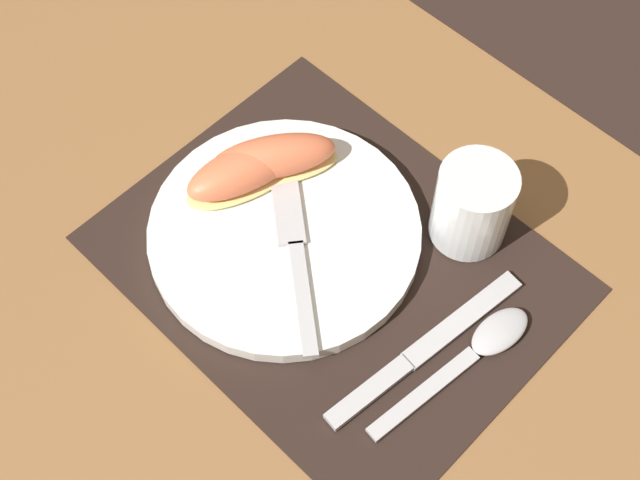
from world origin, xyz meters
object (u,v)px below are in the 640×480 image
citrus_wedge_0 (273,158)px  fork (297,249)px  juice_glass (472,208)px  citrus_wedge_1 (249,167)px  spoon (480,348)px  knife (421,352)px  plate (285,233)px

citrus_wedge_0 → fork: bearing=-31.6°
juice_glass → fork: (-0.09, -0.14, -0.02)m
fork → citrus_wedge_1: size_ratio=1.17×
spoon → citrus_wedge_0: citrus_wedge_0 is taller
spoon → citrus_wedge_0: 0.26m
knife → citrus_wedge_1: (-0.24, 0.02, 0.03)m
knife → citrus_wedge_0: bearing=169.9°
juice_glass → citrus_wedge_1: 0.21m
juice_glass → knife: bearing=-67.2°
juice_glass → spoon: size_ratio=0.47×
juice_glass → citrus_wedge_1: size_ratio=0.64×
spoon → fork: (-0.18, -0.05, 0.01)m
fork → citrus_wedge_0: citrus_wedge_0 is taller
fork → knife: bearing=3.7°
spoon → knife: bearing=-132.2°
knife → spoon: (0.04, 0.04, 0.00)m
plate → citrus_wedge_1: size_ratio=1.91×
knife → citrus_wedge_1: bearing=175.7°
juice_glass → fork: juice_glass is taller
juice_glass → knife: juice_glass is taller
plate → citrus_wedge_0: bearing=143.8°
plate → knife: size_ratio=1.17×
fork → citrus_wedge_0: size_ratio=1.21×
juice_glass → citrus_wedge_1: bearing=-149.3°
spoon → fork: 0.19m
knife → fork: 0.15m
knife → citrus_wedge_1: 0.24m
citrus_wedge_0 → plate: bearing=-36.2°
citrus_wedge_1 → juice_glass: bearing=30.7°
juice_glass → spoon: bearing=-45.1°
citrus_wedge_0 → citrus_wedge_1: citrus_wedge_0 is taller
fork → plate: bearing=160.6°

